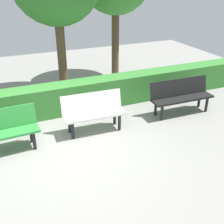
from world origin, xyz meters
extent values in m
plane|color=gray|center=(0.00, 0.00, 0.00)|extent=(16.00, 16.00, 0.00)
cube|color=black|center=(-3.20, -0.52, 0.41)|extent=(1.64, 0.47, 0.05)
cube|color=black|center=(-3.21, -0.71, 0.65)|extent=(1.63, 0.18, 0.42)
cylinder|color=black|center=(-3.86, -0.36, 0.20)|extent=(0.07, 0.07, 0.39)
cylinder|color=black|center=(-3.87, -0.66, 0.20)|extent=(0.07, 0.07, 0.39)
cylinder|color=black|center=(-2.53, -0.39, 0.20)|extent=(0.07, 0.07, 0.39)
cylinder|color=black|center=(-2.54, -0.69, 0.20)|extent=(0.07, 0.07, 0.39)
cube|color=white|center=(-0.86, -0.55, 0.41)|extent=(1.40, 0.48, 0.05)
cube|color=white|center=(-0.87, -0.74, 0.65)|extent=(1.38, 0.20, 0.42)
cylinder|color=black|center=(-1.40, -0.37, 0.20)|extent=(0.07, 0.07, 0.39)
cylinder|color=black|center=(-1.41, -0.67, 0.20)|extent=(0.07, 0.07, 0.39)
cylinder|color=black|center=(-0.32, -0.42, 0.20)|extent=(0.07, 0.07, 0.39)
cylinder|color=black|center=(-0.33, -0.72, 0.20)|extent=(0.07, 0.07, 0.39)
cube|color=#2D8C38|center=(1.04, -0.48, 0.41)|extent=(1.37, 0.48, 0.05)
cube|color=#2D8C38|center=(1.05, -0.67, 0.65)|extent=(1.36, 0.17, 0.42)
cylinder|color=black|center=(0.51, -0.35, 0.20)|extent=(0.07, 0.07, 0.39)
cylinder|color=black|center=(0.52, -0.65, 0.20)|extent=(0.07, 0.07, 0.39)
cube|color=#387F33|center=(-0.96, -1.76, 0.38)|extent=(11.57, 0.55, 0.77)
cylinder|color=brown|center=(-2.83, -3.85, 1.23)|extent=(0.24, 0.24, 2.46)
cylinder|color=brown|center=(-0.84, -3.14, 1.20)|extent=(0.25, 0.25, 2.40)
camera|label=1|loc=(0.95, 4.65, 3.23)|focal=44.71mm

